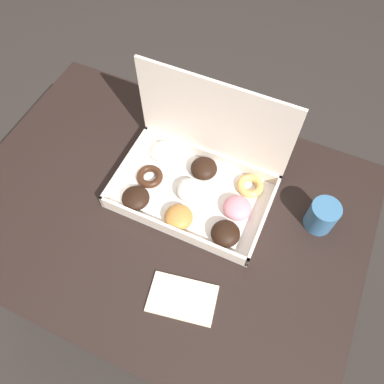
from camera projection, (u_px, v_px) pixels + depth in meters
ground_plane at (174, 285)px, 1.64m from camera, size 8.00×8.00×0.00m
dining_table at (165, 226)px, 1.10m from camera, size 1.08×0.77×0.73m
donut_box at (197, 177)px, 0.99m from camera, size 0.42×0.27×0.30m
coffee_mug at (322, 216)px, 0.94m from camera, size 0.07×0.07×0.09m
paper_napkin at (182, 298)px, 0.88m from camera, size 0.17×0.13×0.01m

